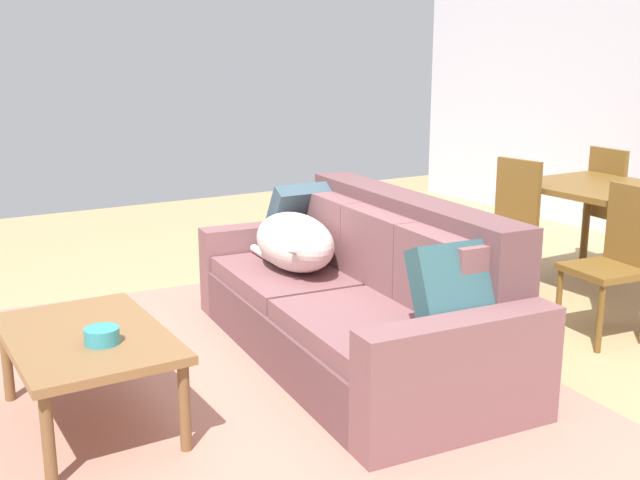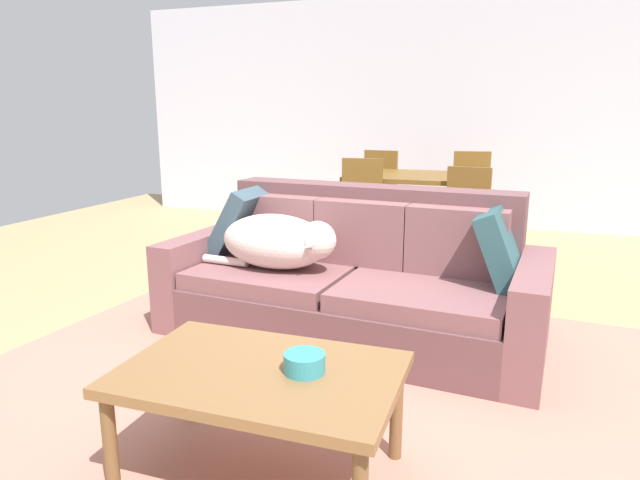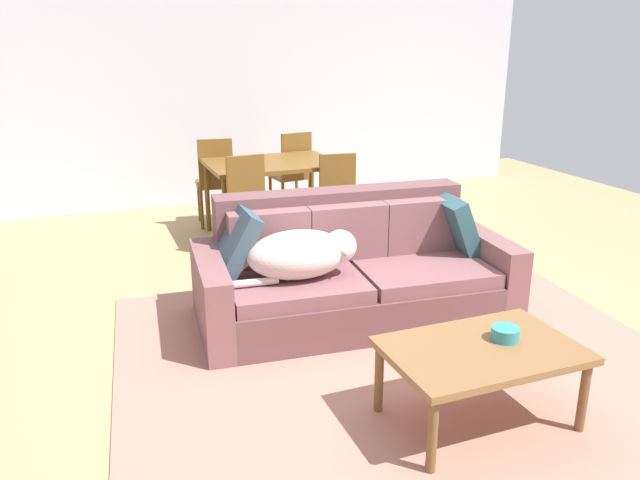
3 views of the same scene
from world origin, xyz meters
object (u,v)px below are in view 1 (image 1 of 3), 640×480
couch (360,300)px  dog_on_left_cushion (296,242)px  dining_chair_far_left (615,204)px  dining_table (618,199)px  throw_pillow_by_right_arm (460,292)px  throw_pillow_by_left_arm (303,217)px  bowl_on_coffee_table (102,336)px  coffee_table (87,344)px  dining_chair_near_left (506,224)px  dining_chair_near_right (615,257)px

couch → dog_on_left_cushion: (-0.44, -0.16, 0.26)m
dining_chair_far_left → dining_table: bearing=135.7°
throw_pillow_by_right_arm → dining_chair_far_left: size_ratio=0.46×
throw_pillow_by_left_arm → bowl_on_coffee_table: throw_pillow_by_left_arm is taller
coffee_table → dining_chair_far_left: dining_chair_far_left is taller
dog_on_left_cushion → dining_chair_far_left: size_ratio=0.91×
dining_table → dining_chair_near_left: size_ratio=1.33×
couch → coffee_table: size_ratio=2.33×
bowl_on_coffee_table → dining_chair_far_left: 4.17m
throw_pillow_by_left_arm → dining_table: throw_pillow_by_left_arm is taller
couch → dining_chair_near_right: (0.53, 1.45, 0.17)m
throw_pillow_by_right_arm → dining_chair_near_right: 1.52m
throw_pillow_by_right_arm → bowl_on_coffee_table: bearing=-113.3°
couch → dining_chair_near_left: bearing=109.2°
throw_pillow_by_left_arm → bowl_on_coffee_table: 1.93m
throw_pillow_by_left_arm → couch: bearing=-8.3°
dining_table → throw_pillow_by_left_arm: bearing=-114.4°
throw_pillow_by_left_arm → throw_pillow_by_right_arm: throw_pillow_by_left_arm is taller
dining_chair_near_left → dining_table: bearing=52.2°
coffee_table → bowl_on_coffee_table: bowl_on_coffee_table is taller
dining_chair_near_left → throw_pillow_by_right_arm: bearing=-56.0°
coffee_table → dining_chair_near_right: bearing=81.0°
throw_pillow_by_right_arm → dog_on_left_cushion: bearing=-174.5°
couch → dining_chair_near_left: 1.50m
dining_chair_near_left → dog_on_left_cushion: bearing=-98.1°
throw_pillow_by_right_arm → bowl_on_coffee_table: throw_pillow_by_right_arm is taller
dining_chair_near_left → bowl_on_coffee_table: bearing=-84.1°
bowl_on_coffee_table → dining_chair_far_left: size_ratio=0.15×
dining_chair_far_left → throw_pillow_by_left_arm: bearing=87.2°
dining_chair_near_left → dining_chair_near_right: bearing=-5.1°
dining_chair_near_right → couch: bearing=-103.2°
bowl_on_coffee_table → dining_table: dining_table is taller
dog_on_left_cushion → throw_pillow_by_right_arm: size_ratio=1.99×
dining_chair_near_right → dining_chair_far_left: 1.52m
couch → dining_chair_far_left: dining_chair_far_left is taller
couch → bowl_on_coffee_table: bearing=-76.2°
couch → dining_chair_near_left: size_ratio=2.43×
dining_table → dining_chair_near_right: (0.49, -0.63, -0.21)m
bowl_on_coffee_table → dining_table: 3.57m
coffee_table → dining_chair_near_right: 3.00m
bowl_on_coffee_table → dining_chair_near_left: (-0.58, 2.93, 0.04)m
dog_on_left_cushion → throw_pillow_by_left_arm: size_ratio=1.83×
bowl_on_coffee_table → dining_chair_near_right: dining_chair_near_right is taller
coffee_table → dining_table: bearing=90.3°
couch → dining_chair_near_right: bearing=75.1°
coffee_table → dining_chair_far_left: (-0.48, 4.15, 0.13)m
dining_chair_near_left → dining_chair_far_left: dining_chair_far_left is taller
throw_pillow_by_right_arm → dining_table: 2.26m
dog_on_left_cushion → bowl_on_coffee_table: bearing=-58.3°
couch → throw_pillow_by_left_arm: size_ratio=4.86×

